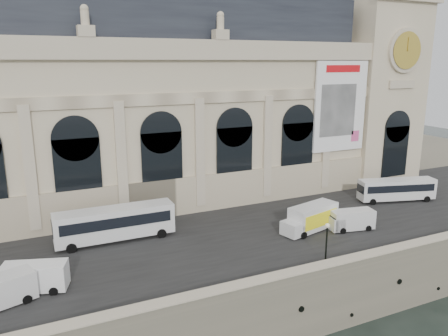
# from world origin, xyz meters

# --- Properties ---
(quay) EXTENTS (160.00, 70.00, 6.00)m
(quay) POSITION_xyz_m (0.00, 35.00, 3.00)
(quay) COLOR #776F5C
(quay) RESTS_ON ground
(street) EXTENTS (160.00, 24.00, 0.06)m
(street) POSITION_xyz_m (0.00, 14.00, 6.03)
(street) COLOR #2D2D2D
(street) RESTS_ON quay
(parapet) EXTENTS (160.00, 1.40, 1.21)m
(parapet) POSITION_xyz_m (0.00, 0.60, 6.62)
(parapet) COLOR #776F5C
(parapet) RESTS_ON quay
(museum) EXTENTS (69.00, 18.70, 29.10)m
(museum) POSITION_xyz_m (-5.98, 30.86, 19.72)
(museum) COLOR beige
(museum) RESTS_ON quay
(clock_pavilion) EXTENTS (13.00, 14.72, 36.70)m
(clock_pavilion) POSITION_xyz_m (34.00, 27.93, 23.42)
(clock_pavilion) COLOR beige
(clock_pavilion) RESTS_ON quay
(bus_left) EXTENTS (12.99, 3.11, 3.82)m
(bus_left) POSITION_xyz_m (-11.07, 16.97, 8.14)
(bus_left) COLOR silver
(bus_left) RESTS_ON quay
(bus_right) EXTENTS (11.16, 5.19, 3.23)m
(bus_right) POSITION_xyz_m (28.00, 14.35, 7.81)
(bus_right) COLOR silver
(bus_right) RESTS_ON quay
(van_b) EXTENTS (5.98, 3.73, 2.50)m
(van_b) POSITION_xyz_m (-19.93, 9.11, 7.28)
(van_b) COLOR white
(van_b) RESTS_ON quay
(van_c) EXTENTS (5.65, 3.01, 2.39)m
(van_c) POSITION_xyz_m (14.61, 8.61, 7.22)
(van_c) COLOR silver
(van_c) RESTS_ON quay
(box_truck) EXTENTS (7.94, 4.17, 3.06)m
(box_truck) POSITION_xyz_m (10.32, 10.35, 7.54)
(box_truck) COLOR silver
(box_truck) RESTS_ON quay
(lamp_right) EXTENTS (0.45, 0.45, 4.37)m
(lamp_right) POSITION_xyz_m (6.27, 2.28, 8.18)
(lamp_right) COLOR black
(lamp_right) RESTS_ON quay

